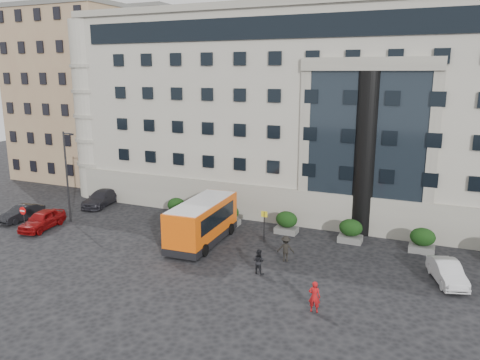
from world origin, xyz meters
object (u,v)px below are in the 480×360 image
object	(u,v)px
no_entry_sign	(23,215)
parked_car_c	(101,198)
parked_car_d	(112,180)
hedge_d	(351,231)
hedge_e	(422,240)
parked_car_b	(22,213)
hedge_c	(287,222)
pedestrian_a	(314,297)
street_lamp	(67,173)
pedestrian_b	(259,261)
parked_car_a	(42,220)
red_truck	(127,167)
pedestrian_c	(286,249)
white_taxi	(447,272)
bus_stop_sign	(264,221)
hedge_b	(229,215)
minibus	(202,220)
hedge_a	(177,208)

from	to	relation	value
no_entry_sign	parked_car_c	world-z (taller)	no_entry_sign
parked_car_d	hedge_d	bearing A→B (deg)	-13.43
hedge_e	parked_car_b	bearing A→B (deg)	-169.33
hedge_c	pedestrian_a	world-z (taller)	hedge_c
hedge_c	no_entry_sign	world-z (taller)	no_entry_sign
street_lamp	pedestrian_b	xyz separation A→B (m)	(19.13, -3.47, -3.53)
street_lamp	parked_car_c	distance (m)	6.48
street_lamp	parked_car_b	distance (m)	5.85
no_entry_sign	parked_car_a	xyz separation A→B (m)	(0.23, 1.64, -0.87)
street_lamp	red_truck	bearing A→B (deg)	109.74
hedge_c	pedestrian_b	world-z (taller)	hedge_c
red_truck	pedestrian_b	xyz separation A→B (m)	(24.67, -18.92, -0.81)
parked_car_c	parked_car_d	xyz separation A→B (m)	(-4.02, 6.76, -0.01)
hedge_c	parked_car_a	world-z (taller)	hedge_c
hedge_e	pedestrian_c	world-z (taller)	same
parked_car_c	hedge_d	bearing A→B (deg)	-10.53
parked_car_d	hedge_e	bearing A→B (deg)	-11.32
pedestrian_b	parked_car_d	bearing A→B (deg)	-23.11
parked_car_a	pedestrian_a	bearing A→B (deg)	-19.08
hedge_c	street_lamp	world-z (taller)	street_lamp
pedestrian_a	parked_car_b	bearing A→B (deg)	-15.67
pedestrian_a	hedge_e	bearing A→B (deg)	-117.46
street_lamp	no_entry_sign	distance (m)	4.98
parked_car_a	white_taxi	bearing A→B (deg)	-4.24
red_truck	parked_car_b	distance (m)	16.95
hedge_c	parked_car_b	xyz separation A→B (m)	(-22.65, -6.23, -0.26)
bus_stop_sign	no_entry_sign	world-z (taller)	bus_stop_sign
hedge_b	hedge_c	xyz separation A→B (m)	(5.20, 0.00, 0.00)
minibus	red_truck	distance (m)	24.10
minibus	hedge_d	bearing A→B (deg)	21.12
street_lamp	pedestrian_c	distance (m)	20.43
bus_stop_sign	parked_car_a	bearing A→B (deg)	-166.45
hedge_b	minibus	size ratio (longest dim) A/B	0.23
hedge_d	white_taxi	size ratio (longest dim) A/B	0.44
parked_car_c	white_taxi	world-z (taller)	parked_car_c
hedge_e	pedestrian_b	distance (m)	12.68
hedge_e	parked_car_d	world-z (taller)	hedge_e
hedge_c	no_entry_sign	size ratio (longest dim) A/B	0.79
parked_car_a	street_lamp	bearing A→B (deg)	62.30
hedge_b	pedestrian_b	size ratio (longest dim) A/B	1.10
parked_car_c	parked_car_a	bearing A→B (deg)	-97.87
hedge_b	parked_car_c	world-z (taller)	hedge_b
hedge_a	no_entry_sign	size ratio (longest dim) A/B	0.79
minibus	pedestrian_b	bearing A→B (deg)	-33.57
no_entry_sign	pedestrian_a	distance (m)	25.02
minibus	pedestrian_a	distance (m)	12.88
parked_car_a	hedge_c	bearing A→B (deg)	11.96
parked_car_c	pedestrian_a	bearing A→B (deg)	-35.63
street_lamp	hedge_d	bearing A→B (deg)	11.53
no_entry_sign	red_truck	size ratio (longest dim) A/B	0.38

